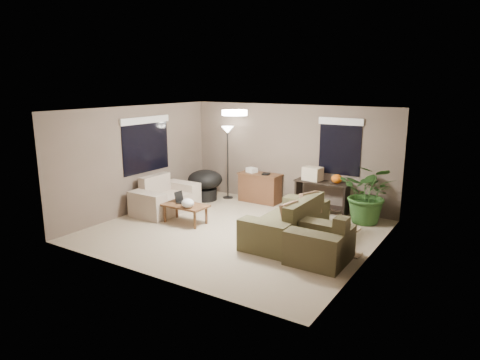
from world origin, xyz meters
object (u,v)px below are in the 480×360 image
Objects in this scene: loveseat at (165,199)px; main_sofa at (289,224)px; coffee_table at (185,207)px; papasan_chair at (205,183)px; cat_scratching_post at (352,243)px; floor_lamp at (228,138)px; houseplant at (369,200)px; console_table at (322,194)px; armchair at (321,245)px; desk at (260,188)px.

main_sofa is at bearing -1.06° from loveseat.
papasan_chair is (-0.77, 1.76, 0.11)m from coffee_table.
cat_scratching_post is (4.43, -1.54, -0.25)m from papasan_chair.
houseplant is (3.77, -0.10, -1.08)m from floor_lamp.
loveseat is at bearing -148.66° from console_table.
armchair is 4.58m from papasan_chair.
floor_lamp is 3.92m from houseplant.
floor_lamp is (-3.67, 2.60, 1.30)m from armchair.
console_table is (3.19, 1.94, 0.14)m from loveseat.
coffee_table is at bearing -102.62° from desk.
houseplant is at bearing -4.29° from desk.
floor_lamp is 1.44× the size of houseplant.
main_sofa reaches higher than desk.
cat_scratching_post is (3.66, 0.22, -0.14)m from coffee_table.
armchair is at bearing -44.53° from desk.
main_sofa is 1.66× the size of houseplant.
desk is at bearing 7.34° from floor_lamp.
cat_scratching_post is at bearing -26.57° from floor_lamp.
loveseat is 2.31m from floor_lamp.
main_sofa is 2.00× the size of desk.
main_sofa is 2.08m from houseplant.
desk is 0.85× the size of console_table.
main_sofa is 1.34m from cat_scratching_post.
loveseat is at bearing -158.40° from houseplant.
armchair is 0.52× the size of floor_lamp.
cat_scratching_post is at bearing -56.00° from console_table.
papasan_chair is 0.62× the size of floor_lamp.
console_table is (1.68, 0.00, 0.06)m from desk.
console_table is 2.85m from floor_lamp.
armchair is 0.91× the size of desk.
armchair is 0.69m from cat_scratching_post.
main_sofa is at bearing 173.97° from cat_scratching_post.
houseplant reaches higher than loveseat.
coffee_table is at bearing -133.13° from console_table.
houseplant is (2.85, -0.21, 0.14)m from desk.
loveseat is at bearing -127.80° from desk.
main_sofa is 2.20× the size of coffee_table.
main_sofa is at bearing 8.73° from coffee_table.
loveseat is at bearing -98.58° from papasan_chair.
console_table is at bearing 46.87° from coffee_table.
armchair reaches higher than console_table.
coffee_table is 2.42m from desk.
armchair is 0.84× the size of papasan_chair.
papasan_chair reaches higher than cat_scratching_post.
papasan_chair is (-3.11, 1.40, 0.17)m from main_sofa.
main_sofa is 1.15× the size of floor_lamp.
coffee_table is 3.24m from console_table.
papasan_chair is at bearing 113.80° from coffee_table.
coffee_table is 3.67m from cat_scratching_post.
desk is (0.53, 2.36, 0.02)m from coffee_table.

